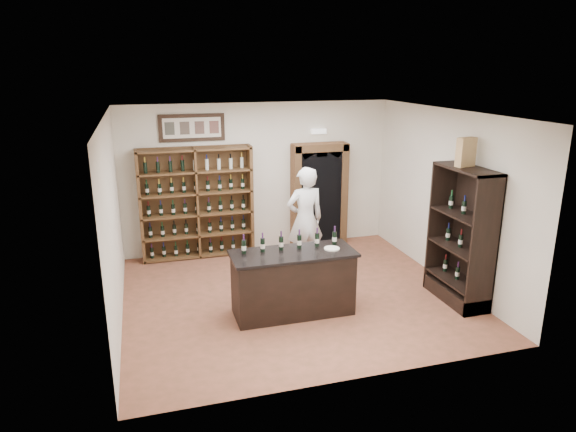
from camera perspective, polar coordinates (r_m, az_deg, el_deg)
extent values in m
plane|color=#96503C|center=(8.69, 0.67, -8.77)|extent=(5.50, 5.50, 0.00)
plane|color=white|center=(7.89, 0.75, 11.35)|extent=(5.50, 5.50, 0.00)
cube|color=silver|center=(10.51, -3.27, 4.33)|extent=(5.50, 0.04, 3.00)
cube|color=silver|center=(7.85, -18.89, -0.75)|extent=(0.04, 5.00, 3.00)
cube|color=silver|center=(9.32, 17.12, 2.04)|extent=(0.04, 5.00, 3.00)
cube|color=brown|center=(10.37, -10.21, 1.65)|extent=(2.20, 0.02, 2.20)
cube|color=brown|center=(10.15, -16.10, 0.93)|extent=(0.06, 0.38, 2.20)
cube|color=brown|center=(10.36, -4.21, 1.85)|extent=(0.06, 0.38, 2.20)
cube|color=brown|center=(10.20, -10.10, 1.40)|extent=(0.04, 0.38, 2.20)
cube|color=brown|center=(10.52, -9.81, -4.18)|extent=(2.18, 0.38, 0.04)
cube|color=brown|center=(10.38, -9.92, -1.99)|extent=(2.18, 0.38, 0.04)
cube|color=brown|center=(10.25, -10.04, 0.26)|extent=(2.18, 0.38, 0.03)
cube|color=brown|center=(10.14, -10.16, 2.56)|extent=(2.18, 0.38, 0.04)
cube|color=brown|center=(10.05, -10.28, 4.91)|extent=(2.18, 0.38, 0.04)
cube|color=brown|center=(9.98, -10.40, 7.29)|extent=(2.18, 0.38, 0.04)
cube|color=black|center=(10.10, -10.63, 9.62)|extent=(1.25, 0.04, 0.52)
cube|color=black|center=(10.80, 3.45, 2.23)|extent=(0.97, 0.29, 2.05)
cube|color=#926238|center=(10.62, 0.87, 2.12)|extent=(0.14, 0.35, 2.15)
cube|color=#926238|center=(10.96, 6.03, 2.48)|extent=(0.14, 0.35, 2.15)
cube|color=#926238|center=(10.58, 3.58, 7.65)|extent=(1.15, 0.35, 0.16)
cube|color=white|center=(10.63, 3.42, 9.38)|extent=(0.30, 0.10, 0.10)
cube|color=black|center=(7.92, 0.56, -7.64)|extent=(1.80, 0.70, 0.94)
cube|color=black|center=(7.72, 0.57, -4.18)|extent=(1.88, 0.78, 0.04)
cylinder|color=black|center=(7.65, -4.93, -3.44)|extent=(0.07, 0.07, 0.21)
cylinder|color=beige|center=(7.66, -4.93, -3.54)|extent=(0.07, 0.07, 0.07)
cylinder|color=#48235E|center=(7.60, -4.96, -2.38)|extent=(0.03, 0.03, 0.09)
cylinder|color=black|center=(7.71, -2.83, -3.24)|extent=(0.07, 0.07, 0.21)
cylinder|color=beige|center=(7.72, -2.83, -3.35)|extent=(0.07, 0.07, 0.07)
cylinder|color=#48235E|center=(7.66, -2.85, -2.19)|extent=(0.03, 0.03, 0.09)
cylinder|color=black|center=(7.78, -0.77, -3.05)|extent=(0.07, 0.07, 0.21)
cylinder|color=beige|center=(7.78, -0.77, -3.15)|extent=(0.07, 0.07, 0.07)
cylinder|color=#48235E|center=(7.73, -0.77, -2.00)|extent=(0.03, 0.03, 0.09)
cylinder|color=black|center=(7.85, 1.26, -2.85)|extent=(0.07, 0.07, 0.21)
cylinder|color=beige|center=(7.86, 1.26, -2.96)|extent=(0.07, 0.07, 0.07)
cylinder|color=#48235E|center=(7.81, 1.27, -1.81)|extent=(0.03, 0.03, 0.09)
cylinder|color=black|center=(7.94, 3.25, -2.66)|extent=(0.07, 0.07, 0.21)
cylinder|color=beige|center=(7.95, 3.24, -2.76)|extent=(0.07, 0.07, 0.07)
cylinder|color=#48235E|center=(7.89, 3.26, -1.63)|extent=(0.03, 0.03, 0.09)
cylinder|color=black|center=(8.04, 5.19, -2.46)|extent=(0.07, 0.07, 0.21)
cylinder|color=beige|center=(8.04, 5.18, -2.56)|extent=(0.07, 0.07, 0.07)
cylinder|color=#48235E|center=(7.99, 5.21, -1.45)|extent=(0.03, 0.03, 0.09)
cube|color=black|center=(8.70, 19.93, -1.97)|extent=(0.02, 1.20, 2.20)
cube|color=black|center=(8.13, 20.97, -3.34)|extent=(0.48, 0.04, 2.20)
cube|color=black|center=(9.02, 16.62, -1.01)|extent=(0.48, 0.04, 2.20)
cube|color=black|center=(8.31, 19.36, 4.97)|extent=(0.48, 1.20, 0.04)
cube|color=black|center=(8.91, 18.11, -8.11)|extent=(0.48, 1.20, 0.24)
cube|color=black|center=(8.83, 18.24, -6.74)|extent=(0.48, 1.16, 0.03)
cube|color=black|center=(8.63, 18.56, -3.38)|extent=(0.48, 1.16, 0.03)
cube|color=black|center=(8.47, 18.90, 0.13)|extent=(0.48, 1.16, 0.03)
imported|color=silver|center=(9.38, 1.90, -0.42)|extent=(0.76, 0.54, 1.96)
cylinder|color=beige|center=(7.86, 4.89, -3.63)|extent=(0.24, 0.24, 0.02)
cube|color=tan|center=(8.34, 19.17, 6.72)|extent=(0.34, 0.20, 0.44)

